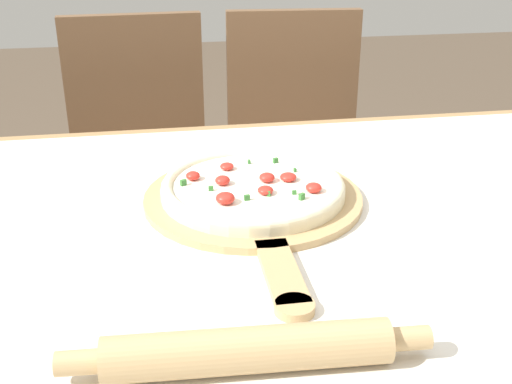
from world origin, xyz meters
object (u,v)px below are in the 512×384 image
(rolling_pin, at_px, (248,350))
(chair_left, at_px, (141,158))
(chair_right, at_px, (296,149))
(pizza_peel, at_px, (255,202))
(pizza, at_px, (253,187))

(rolling_pin, height_order, chair_left, chair_left)
(chair_left, height_order, chair_right, same)
(chair_right, bearing_deg, chair_left, -175.72)
(pizza_peel, xyz_separation_m, chair_left, (-0.19, 0.77, -0.21))
(pizza, height_order, rolling_pin, rolling_pin)
(pizza_peel, xyz_separation_m, rolling_pin, (-0.07, -0.39, 0.02))
(pizza, height_order, chair_left, chair_left)
(pizza_peel, distance_m, rolling_pin, 0.39)
(pizza, relative_size, chair_right, 0.33)
(pizza, bearing_deg, chair_right, 71.99)
(chair_left, distance_m, chair_right, 0.44)
(chair_right, bearing_deg, pizza, -103.71)
(pizza_peel, distance_m, chair_left, 0.83)
(pizza, bearing_deg, chair_left, 104.41)
(rolling_pin, height_order, chair_right, chair_right)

